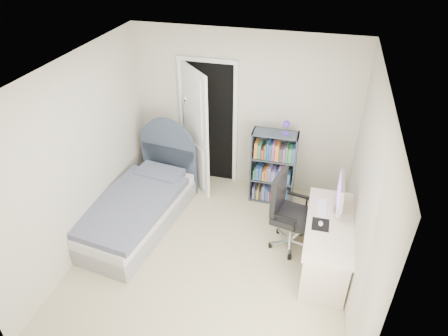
% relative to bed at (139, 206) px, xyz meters
% --- Properties ---
extents(room_shell, '(3.50, 3.70, 2.60)m').
position_rel_bed_xyz_m(room_shell, '(1.20, -0.41, 0.97)').
color(room_shell, tan).
rests_on(room_shell, ground).
extents(door, '(0.92, 0.62, 2.06)m').
position_rel_bed_xyz_m(door, '(0.57, 1.18, 0.75)').
color(door, black).
rests_on(door, ground).
extents(bed, '(1.20, 2.13, 1.25)m').
position_rel_bed_xyz_m(bed, '(0.00, 0.00, 0.00)').
color(bed, gray).
rests_on(bed, ground).
extents(nightstand, '(0.39, 0.39, 0.57)m').
position_rel_bed_xyz_m(nightstand, '(-0.06, 1.20, 0.09)').
color(nightstand, tan).
rests_on(nightstand, ground).
extents(floor_lamp, '(0.21, 0.21, 1.49)m').
position_rel_bed_xyz_m(floor_lamp, '(0.28, 1.27, 0.33)').
color(floor_lamp, silver).
rests_on(floor_lamp, ground).
extents(bookcase, '(0.66, 0.28, 1.40)m').
position_rel_bed_xyz_m(bookcase, '(1.76, 1.01, 0.27)').
color(bookcase, '#39424D').
rests_on(bookcase, ground).
extents(desk, '(0.56, 1.40, 1.14)m').
position_rel_bed_xyz_m(desk, '(2.62, -0.17, 0.09)').
color(desk, beige).
rests_on(desk, ground).
extents(office_chair, '(0.59, 0.61, 1.09)m').
position_rel_bed_xyz_m(office_chair, '(2.07, 0.08, 0.32)').
color(office_chair, silver).
rests_on(office_chair, ground).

